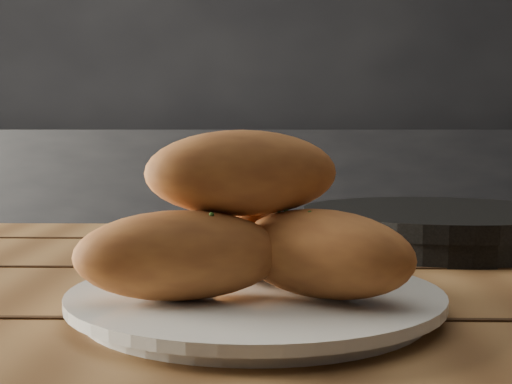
% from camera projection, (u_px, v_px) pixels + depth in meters
% --- Properties ---
extents(back_wall, '(4.00, 0.04, 2.70)m').
position_uv_depth(back_wall, '(217.00, 24.00, 3.02)').
color(back_wall, black).
rests_on(back_wall, ground).
extents(counter, '(2.80, 0.60, 0.90)m').
position_uv_depth(counter, '(212.00, 245.00, 2.79)').
color(counter, black).
rests_on(counter, ground).
extents(plate, '(0.28, 0.28, 0.02)m').
position_uv_depth(plate, '(255.00, 301.00, 0.53)').
color(plate, silver).
rests_on(plate, table).
extents(bread_rolls, '(0.26, 0.22, 0.12)m').
position_uv_depth(bread_rolls, '(248.00, 230.00, 0.53)').
color(bread_rolls, '#BC6F34').
rests_on(bread_rolls, plate).
extents(skillet, '(0.45, 0.32, 0.05)m').
position_uv_depth(skillet, '(439.00, 226.00, 0.86)').
color(skillet, black).
rests_on(skillet, table).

